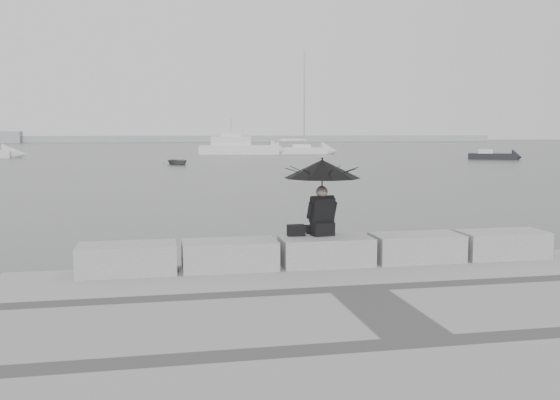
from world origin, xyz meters
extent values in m
plane|color=#444649|center=(0.00, 0.00, 0.00)|extent=(360.00, 360.00, 0.00)
cube|color=gray|center=(-3.40, -0.45, 0.75)|extent=(1.60, 0.80, 0.50)
cube|color=gray|center=(-1.70, -0.45, 0.75)|extent=(1.60, 0.80, 0.50)
cube|color=gray|center=(0.00, -0.45, 0.75)|extent=(1.60, 0.80, 0.50)
cube|color=gray|center=(1.70, -0.45, 0.75)|extent=(1.60, 0.80, 0.50)
cube|color=gray|center=(3.40, -0.45, 0.75)|extent=(1.60, 0.80, 0.50)
sphere|color=#726056|center=(-0.01, -0.20, 1.78)|extent=(0.21, 0.21, 0.21)
cylinder|color=black|center=(-0.01, -0.21, 1.85)|extent=(0.02, 0.02, 1.00)
cone|color=black|center=(-0.01, -0.21, 2.19)|extent=(1.37, 1.37, 0.33)
sphere|color=black|center=(-0.01, -0.21, 2.37)|extent=(0.04, 0.04, 0.04)
cube|color=black|center=(-0.48, -0.19, 1.10)|extent=(0.31, 0.18, 0.20)
cube|color=#95989A|center=(0.00, 155.00, 0.80)|extent=(180.00, 6.00, 1.60)
cube|color=silver|center=(15.04, 65.39, 0.35)|extent=(6.59, 3.02, 0.90)
cube|color=silver|center=(15.04, 65.39, 0.95)|extent=(2.38, 1.81, 0.50)
cylinder|color=#9C9C9F|center=(15.04, 65.39, 6.80)|extent=(0.16, 0.16, 12.00)
cylinder|color=#9C9C9F|center=(15.04, 65.39, 1.60)|extent=(3.58, 0.46, 0.10)
cube|color=silver|center=(7.29, 65.59, 0.50)|extent=(10.09, 4.44, 1.20)
cube|color=silver|center=(7.29, 65.59, 1.60)|extent=(5.18, 3.01, 1.20)
cube|color=silver|center=(7.29, 65.59, 2.50)|extent=(2.68, 2.00, 0.60)
cylinder|color=#9C9C9F|center=(7.29, 65.59, 3.60)|extent=(0.08, 0.08, 1.60)
cube|color=black|center=(30.58, 46.83, 0.25)|extent=(4.93, 3.56, 0.70)
cube|color=silver|center=(30.58, 46.83, 0.75)|extent=(1.80, 1.71, 0.50)
imported|color=gray|center=(-1.02, 43.18, 0.26)|extent=(3.36, 2.29, 0.52)
camera|label=1|loc=(-2.91, -10.86, 2.85)|focal=40.00mm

